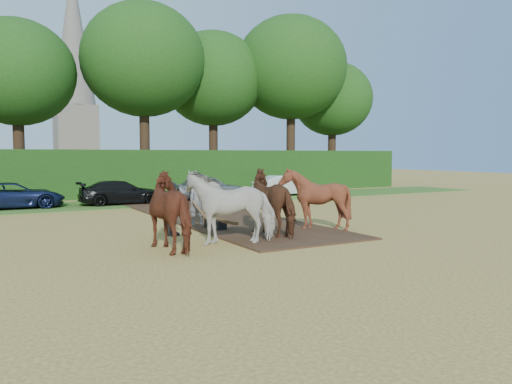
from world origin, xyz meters
The scene contains 10 objects.
ground centered at (0.00, 0.00, 0.00)m, with size 120.00×120.00×0.00m, color gold.
earth_strip centered at (1.50, 7.00, 0.03)m, with size 4.50×17.00×0.05m, color #472D1C.
grass_verge centered at (0.00, 14.00, 0.01)m, with size 50.00×5.00×0.03m, color #38601E.
hedgerow centered at (0.00, 18.50, 1.50)m, with size 46.00×1.60×3.00m, color #14380F.
spectator_near centered at (-1.72, 2.78, 0.82)m, with size 0.80×0.62×1.65m, color #B5AB8E.
spectator_far centered at (-1.81, 2.55, 0.90)m, with size 1.06×0.44×1.80m, color #282B35.
plough_team centered at (0.28, 0.79, 1.12)m, with size 7.46×5.82×2.25m.
parked_cars centered at (-1.16, 14.01, 0.68)m, with size 25.69×2.55×1.48m.
treeline centered at (-1.69, 21.69, 8.97)m, with size 48.70×10.60×14.21m.
church centered at (4.00, 55.00, 13.73)m, with size 5.20×5.20×27.00m.
Camera 1 is at (-7.46, -13.22, 2.71)m, focal length 35.00 mm.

